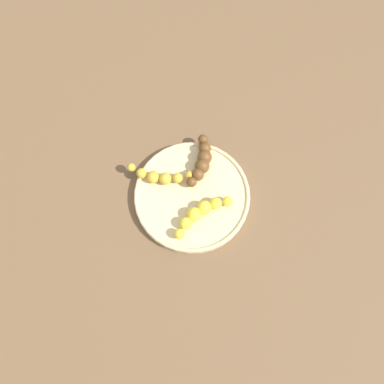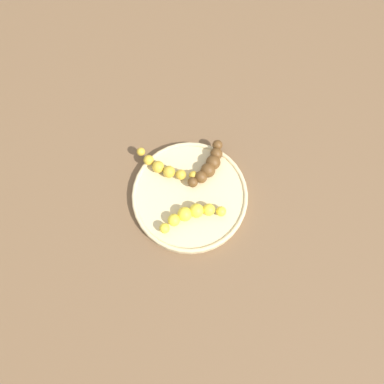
# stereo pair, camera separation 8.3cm
# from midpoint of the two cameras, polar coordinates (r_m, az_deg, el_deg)

# --- Properties ---
(ground_plane) EXTENTS (2.40, 2.40, 0.00)m
(ground_plane) POSITION_cam_midpoint_polar(r_m,az_deg,el_deg) (0.87, -2.71, -1.21)
(ground_plane) COLOR brown
(fruit_bowl) EXTENTS (0.26, 0.26, 0.02)m
(fruit_bowl) POSITION_cam_midpoint_polar(r_m,az_deg,el_deg) (0.86, -2.75, -0.97)
(fruit_bowl) COLOR #D1B784
(fruit_bowl) RESTS_ON ground_plane
(banana_yellow) EXTENTS (0.15, 0.07, 0.03)m
(banana_yellow) POSITION_cam_midpoint_polar(r_m,az_deg,el_deg) (0.82, -1.57, -3.59)
(banana_yellow) COLOR yellow
(banana_yellow) RESTS_ON fruit_bowl
(banana_overripe) EXTENTS (0.08, 0.11, 0.03)m
(banana_overripe) POSITION_cam_midpoint_polar(r_m,az_deg,el_deg) (0.86, -1.28, 4.26)
(banana_overripe) COLOR #593819
(banana_overripe) RESTS_ON fruit_bowl
(banana_spotted) EXTENTS (0.14, 0.08, 0.03)m
(banana_spotted) POSITION_cam_midpoint_polar(r_m,az_deg,el_deg) (0.86, -7.68, 2.02)
(banana_spotted) COLOR gold
(banana_spotted) RESTS_ON fruit_bowl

